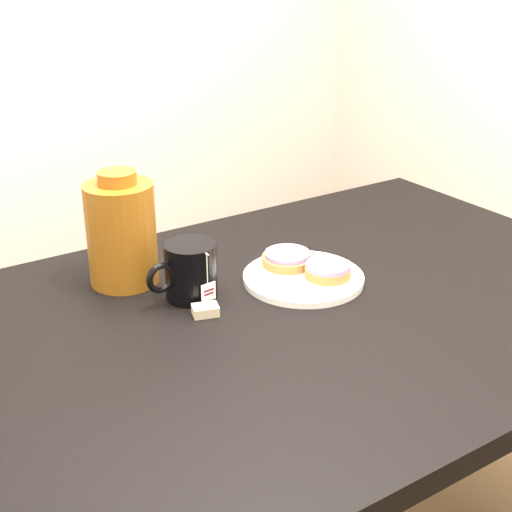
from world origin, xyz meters
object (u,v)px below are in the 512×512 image
object	(u,v)px
mug	(190,271)
bagel_package	(121,232)
bagel_front	(328,270)
teabag_pouch	(205,310)
table	(289,347)
bagel_back	(287,259)
plate	(303,277)

from	to	relation	value
mug	bagel_package	world-z (taller)	bagel_package
bagel_front	teabag_pouch	xyz separation A→B (m)	(-0.26, 0.02, -0.02)
table	bagel_package	size ratio (longest dim) A/B	6.37
mug	bagel_back	bearing A→B (deg)	-6.82
table	mug	xyz separation A→B (m)	(-0.13, 0.13, 0.14)
plate	bagel_package	distance (m)	0.36
table	bagel_front	xyz separation A→B (m)	(0.12, 0.04, 0.11)
plate	teabag_pouch	world-z (taller)	teabag_pouch
bagel_front	bagel_package	bearing A→B (deg)	145.66
plate	mug	size ratio (longest dim) A/B	1.60
bagel_back	bagel_package	xyz separation A→B (m)	(-0.29, 0.13, 0.08)
bagel_back	teabag_pouch	xyz separation A→B (m)	(-0.23, -0.07, -0.02)
bagel_back	mug	xyz separation A→B (m)	(-0.22, 0.00, 0.03)
mug	teabag_pouch	world-z (taller)	mug
plate	bagel_package	world-z (taller)	bagel_package
table	bagel_front	bearing A→B (deg)	18.93
table	bagel_package	xyz separation A→B (m)	(-0.20, 0.26, 0.19)
plate	bagel_back	size ratio (longest dim) A/B	2.28
mug	bagel_package	distance (m)	0.16
bagel_back	mug	bearing A→B (deg)	179.16
table	teabag_pouch	size ratio (longest dim) A/B	31.11
teabag_pouch	bagel_package	size ratio (longest dim) A/B	0.20
plate	bagel_package	bearing A→B (deg)	146.64
teabag_pouch	bagel_package	distance (m)	0.23
teabag_pouch	bagel_package	world-z (taller)	bagel_package
mug	teabag_pouch	size ratio (longest dim) A/B	3.23
bagel_front	mug	bearing A→B (deg)	160.15
plate	mug	distance (m)	0.23
table	bagel_front	size ratio (longest dim) A/B	12.71
bagel_package	mug	bearing A→B (deg)	-60.73
table	bagel_back	bearing A→B (deg)	55.86
table	teabag_pouch	distance (m)	0.18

